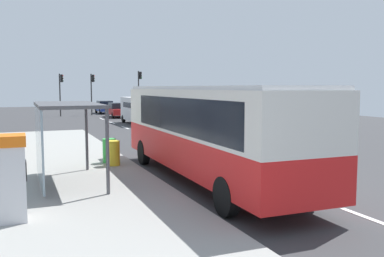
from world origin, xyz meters
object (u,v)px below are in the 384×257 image
at_px(traffic_light_median, 92,88).
at_px(traffic_light_far_side, 61,88).
at_px(bus, 207,127).
at_px(recycling_bin_green, 109,151).
at_px(white_van, 139,108).
at_px(bus_shelter, 57,122).
at_px(sedan_far, 118,110).
at_px(sedan_near, 105,107).
at_px(ticket_machine, 11,177).
at_px(recycling_bin_yellow, 113,153).
at_px(traffic_light_near_side, 139,86).

bearing_deg(traffic_light_median, traffic_light_far_side, -167.12).
height_order(bus, recycling_bin_green, bus).
relative_size(white_van, bus_shelter, 1.31).
distance_m(white_van, sedan_far, 8.82).
bearing_deg(sedan_near, ticket_machine, -103.66).
relative_size(recycling_bin_yellow, traffic_light_median, 0.20).
bearing_deg(traffic_light_far_side, bus, -87.74).
xyz_separation_m(ticket_machine, bus_shelter, (1.29, 3.41, 0.93)).
distance_m(traffic_light_median, bus_shelter, 35.83).
xyz_separation_m(traffic_light_far_side, traffic_light_median, (3.50, 0.80, 0.03)).
relative_size(white_van, traffic_light_far_side, 1.13).
bearing_deg(recycling_bin_yellow, white_van, 71.75).
bearing_deg(sedan_far, traffic_light_median, 112.67).
relative_size(recycling_bin_yellow, recycling_bin_green, 1.00).
bearing_deg(recycling_bin_yellow, ticket_machine, -121.07).
relative_size(ticket_machine, traffic_light_far_side, 0.42).
distance_m(white_van, bus_shelter, 23.46).
height_order(recycling_bin_yellow, recycling_bin_green, same).
bearing_deg(bus_shelter, traffic_light_far_side, 84.49).
xyz_separation_m(sedan_near, recycling_bin_green, (-6.50, -34.64, -0.14)).
distance_m(sedan_near, bus_shelter, 38.76).
distance_m(white_van, traffic_light_far_side, 13.74).
bearing_deg(traffic_light_far_side, ticket_machine, -96.95).
bearing_deg(bus_shelter, sedan_near, 77.00).
relative_size(ticket_machine, recycling_bin_green, 2.04).
height_order(bus, ticket_machine, bus).
height_order(bus, recycling_bin_yellow, bus).
relative_size(sedan_near, recycling_bin_green, 4.64).
distance_m(ticket_machine, traffic_light_near_side, 39.32).
xyz_separation_m(sedan_near, ticket_machine, (-10.00, -41.15, 0.38)).
bearing_deg(bus, ticket_machine, -156.35).
bearing_deg(traffic_light_far_side, bus_shelter, -95.51).
bearing_deg(recycling_bin_green, sedan_far, 76.70).
relative_size(white_van, traffic_light_near_side, 1.04).
height_order(sedan_far, traffic_light_far_side, traffic_light_far_side).
distance_m(traffic_light_near_side, traffic_light_far_side, 8.64).
height_order(white_van, recycling_bin_yellow, white_van).
bearing_deg(traffic_light_median, bus, -93.37).
distance_m(bus, traffic_light_far_side, 35.19).
xyz_separation_m(bus, recycling_bin_green, (-2.49, 3.89, -1.19)).
height_order(sedan_near, bus_shelter, bus_shelter).
bearing_deg(recycling_bin_green, bus_shelter, -125.46).
distance_m(recycling_bin_green, traffic_light_far_side, 31.37).
height_order(recycling_bin_yellow, traffic_light_far_side, traffic_light_far_side).
bearing_deg(bus, traffic_light_median, 86.63).
relative_size(bus, white_van, 2.11).
bearing_deg(traffic_light_median, sedan_near, 53.68).
relative_size(bus, traffic_light_median, 2.36).
xyz_separation_m(recycling_bin_green, traffic_light_median, (4.60, 32.06, 2.47)).
relative_size(ticket_machine, traffic_light_near_side, 0.39).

